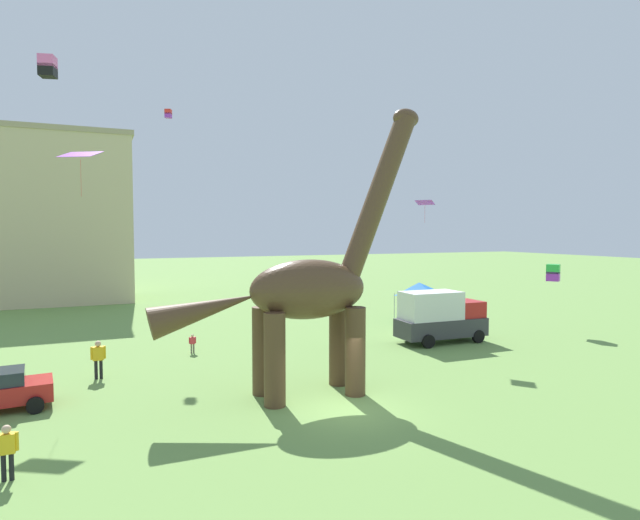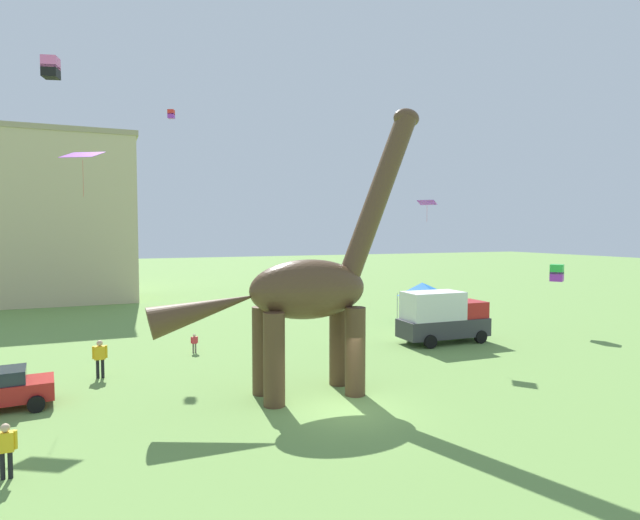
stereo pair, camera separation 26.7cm
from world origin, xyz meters
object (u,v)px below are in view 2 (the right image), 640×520
(dinosaur_sculpture, at_px, (307,289))
(person_near_flyer, at_px, (194,341))
(person_watching_child, at_px, (339,332))
(kite_near_low, at_px, (171,114))
(person_strolling_adult, at_px, (100,355))
(festival_canopy_tent, at_px, (422,289))
(kite_drifting, at_px, (557,273))
(kite_mid_left, at_px, (427,203))
(parked_box_truck, at_px, (442,316))
(person_far_spectator, at_px, (6,445))
(kite_trailing, at_px, (51,67))
(kite_high_right, at_px, (83,155))

(dinosaur_sculpture, xyz_separation_m, person_near_flyer, (-3.20, 9.44, -3.81))
(person_watching_child, distance_m, kite_near_low, 18.32)
(person_near_flyer, distance_m, person_strolling_adult, 5.98)
(festival_canopy_tent, bearing_deg, kite_drifting, -46.63)
(person_near_flyer, height_order, kite_near_low, kite_near_low)
(person_strolling_adult, bearing_deg, person_near_flyer, 92.14)
(person_strolling_adult, distance_m, kite_mid_left, 19.81)
(festival_canopy_tent, xyz_separation_m, kite_mid_left, (-4.19, -6.66, 6.07))
(person_near_flyer, bearing_deg, parked_box_truck, 98.47)
(person_far_spectator, xyz_separation_m, kite_drifting, (31.22, 9.97, 3.10))
(parked_box_truck, distance_m, festival_canopy_tent, 7.45)
(person_far_spectator, distance_m, person_watching_child, 18.76)
(festival_canopy_tent, relative_size, kite_trailing, 2.88)
(person_watching_child, xyz_separation_m, kite_mid_left, (5.44, -0.92, 7.61))
(person_strolling_adult, bearing_deg, dinosaur_sculpture, 20.53)
(person_strolling_adult, xyz_separation_m, festival_canopy_tent, (22.51, 6.97, 1.46))
(kite_mid_left, bearing_deg, kite_trailing, 167.17)
(person_far_spectator, bearing_deg, person_near_flyer, -100.14)
(dinosaur_sculpture, bearing_deg, kite_near_low, 95.09)
(kite_high_right, bearing_deg, kite_mid_left, -4.09)
(parked_box_truck, bearing_deg, person_strolling_adult, -177.75)
(person_near_flyer, distance_m, person_watching_child, 8.29)
(person_watching_child, height_order, kite_trailing, kite_trailing)
(person_far_spectator, bearing_deg, person_watching_child, -125.57)
(person_watching_child, bearing_deg, kite_trailing, -174.92)
(person_strolling_adult, height_order, kite_near_low, kite_near_low)
(person_near_flyer, xyz_separation_m, person_far_spectator, (-7.23, -13.15, 0.29))
(kite_mid_left, bearing_deg, kite_high_right, 175.91)
(person_strolling_adult, bearing_deg, kite_drifting, 57.66)
(dinosaur_sculpture, distance_m, person_strolling_adult, 10.64)
(person_far_spectator, bearing_deg, kite_drifting, -143.64)
(kite_high_right, xyz_separation_m, kite_near_low, (5.19, 8.45, 4.14))
(person_near_flyer, bearing_deg, dinosaur_sculpture, 39.51)
(person_watching_child, height_order, kite_near_low, kite_near_low)
(parked_box_truck, relative_size, person_strolling_adult, 3.15)
(person_strolling_adult, bearing_deg, kite_high_right, 166.43)
(parked_box_truck, bearing_deg, kite_near_low, 147.93)
(festival_canopy_tent, distance_m, kite_trailing, 27.90)
(festival_canopy_tent, height_order, kite_high_right, kite_high_right)
(kite_high_right, height_order, kite_mid_left, kite_high_right)
(parked_box_truck, distance_m, person_strolling_adult, 19.47)
(person_near_flyer, xyz_separation_m, kite_trailing, (-7.00, 1.55, 14.85))
(kite_trailing, bearing_deg, kite_high_right, -65.13)
(person_strolling_adult, relative_size, kite_trailing, 1.64)
(dinosaur_sculpture, xyz_separation_m, person_watching_child, (4.79, 7.26, -3.46))
(person_near_flyer, bearing_deg, kite_trailing, -81.66)
(person_near_flyer, height_order, kite_high_right, kite_high_right)
(parked_box_truck, relative_size, kite_drifting, 4.90)
(dinosaur_sculpture, relative_size, kite_high_right, 5.51)
(kite_near_low, height_order, kite_mid_left, kite_near_low)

